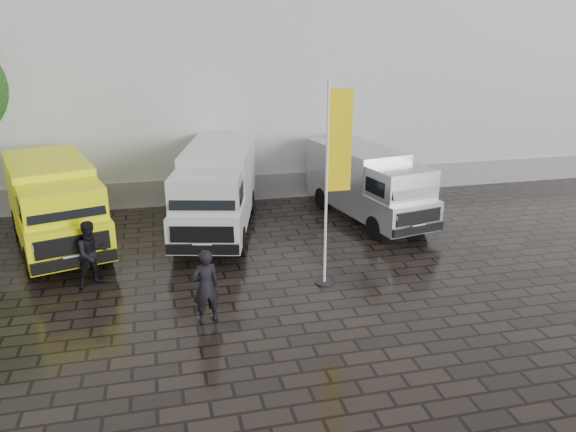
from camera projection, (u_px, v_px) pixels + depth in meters
name	position (u px, v px, depth m)	size (l,w,h in m)	color
ground	(318.00, 285.00, 14.86)	(120.00, 120.00, 0.00)	black
exhibition_hall	(269.00, 36.00, 28.09)	(44.00, 16.00, 12.00)	silver
hall_plinth	(311.00, 184.00, 22.45)	(44.00, 0.15, 1.00)	gray
van_yellow	(55.00, 208.00, 16.82)	(2.20, 5.73, 2.64)	#F5FF0D
van_white	(217.00, 192.00, 18.29)	(2.08, 6.25, 2.71)	silver
van_silver	(368.00, 185.00, 19.47)	(1.90, 5.71, 2.47)	#ABAEB0
flagpole	(334.00, 174.00, 14.05)	(0.88, 0.50, 5.29)	black
wheelie_bin	(377.00, 184.00, 22.45)	(0.58, 0.58, 0.97)	black
person_front	(206.00, 287.00, 12.73)	(0.65, 0.43, 1.79)	black
person_tent	(92.00, 254.00, 14.58)	(0.86, 0.67, 1.77)	black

